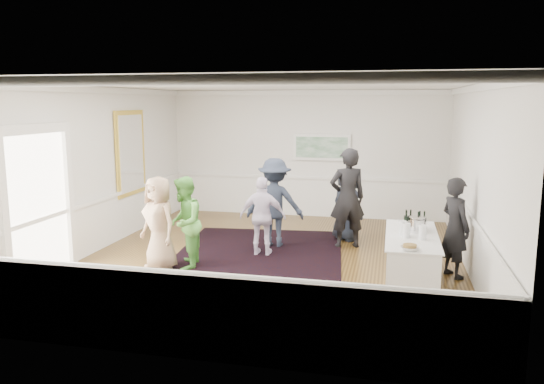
% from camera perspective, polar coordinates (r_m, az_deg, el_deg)
% --- Properties ---
extents(floor, '(8.00, 8.00, 0.00)m').
position_cam_1_polar(floor, '(9.96, -0.09, -7.27)').
color(floor, brown).
rests_on(floor, ground).
extents(ceiling, '(7.00, 8.00, 0.02)m').
position_cam_1_polar(ceiling, '(9.54, -0.10, 11.46)').
color(ceiling, white).
rests_on(ceiling, wall_back).
extents(wall_left, '(0.02, 8.00, 3.20)m').
position_cam_1_polar(wall_left, '(10.94, -18.28, 2.34)').
color(wall_left, white).
rests_on(wall_left, floor).
extents(wall_right, '(0.02, 8.00, 3.20)m').
position_cam_1_polar(wall_right, '(9.48, 21.00, 1.13)').
color(wall_right, white).
rests_on(wall_right, floor).
extents(wall_back, '(7.00, 0.02, 3.20)m').
position_cam_1_polar(wall_back, '(13.52, 3.70, 4.11)').
color(wall_back, white).
rests_on(wall_back, floor).
extents(wall_front, '(7.00, 0.02, 3.20)m').
position_cam_1_polar(wall_front, '(5.85, -8.89, -3.29)').
color(wall_front, white).
rests_on(wall_front, floor).
extents(wainscoting, '(7.00, 8.00, 1.00)m').
position_cam_1_polar(wainscoting, '(9.83, -0.09, -4.48)').
color(wainscoting, white).
rests_on(wainscoting, floor).
extents(mirror, '(0.05, 1.25, 1.85)m').
position_cam_1_polar(mirror, '(12.02, -14.95, 4.08)').
color(mirror, yellow).
rests_on(mirror, wall_left).
extents(doorway, '(0.10, 1.78, 2.56)m').
position_cam_1_polar(doorway, '(9.37, -23.89, -0.28)').
color(doorway, white).
rests_on(doorway, wall_left).
extents(landscape_painting, '(1.44, 0.06, 0.66)m').
position_cam_1_polar(landscape_painting, '(13.39, 5.37, 4.81)').
color(landscape_painting, white).
rests_on(landscape_painting, wall_back).
extents(area_rug, '(3.53, 4.41, 0.02)m').
position_cam_1_polar(area_rug, '(10.18, -1.49, -6.84)').
color(area_rug, black).
rests_on(area_rug, floor).
extents(serving_table, '(0.80, 2.10, 0.85)m').
position_cam_1_polar(serving_table, '(8.70, 14.70, -7.17)').
color(serving_table, white).
rests_on(serving_table, floor).
extents(bartender, '(0.67, 0.73, 1.68)m').
position_cam_1_polar(bartender, '(9.33, 19.11, -3.63)').
color(bartender, black).
rests_on(bartender, floor).
extents(guest_tan, '(0.96, 0.85, 1.64)m').
position_cam_1_polar(guest_tan, '(9.42, -12.06, -3.30)').
color(guest_tan, tan).
rests_on(guest_tan, floor).
extents(guest_green, '(0.77, 0.90, 1.63)m').
position_cam_1_polar(guest_green, '(9.40, -9.44, -3.30)').
color(guest_green, '#64BF4C').
rests_on(guest_green, floor).
extents(guest_lilac, '(0.90, 0.40, 1.51)m').
position_cam_1_polar(guest_lilac, '(10.06, -1.00, -2.65)').
color(guest_lilac, white).
rests_on(guest_lilac, floor).
extents(guest_dark_a, '(1.20, 0.74, 1.80)m').
position_cam_1_polar(guest_dark_a, '(10.66, 0.28, -1.16)').
color(guest_dark_a, '#202736').
rests_on(guest_dark_a, floor).
extents(guest_dark_b, '(0.86, 0.73, 2.01)m').
position_cam_1_polar(guest_dark_b, '(10.69, 8.10, -0.66)').
color(guest_dark_b, black).
rests_on(guest_dark_b, floor).
extents(guest_navy, '(0.89, 0.86, 1.55)m').
position_cam_1_polar(guest_navy, '(11.28, 8.01, -1.31)').
color(guest_navy, '#202736').
rests_on(guest_navy, floor).
extents(wine_bottles, '(0.36, 0.20, 0.31)m').
position_cam_1_polar(wine_bottles, '(9.01, 15.04, -2.81)').
color(wine_bottles, black).
rests_on(wine_bottles, serving_table).
extents(juice_pitchers, '(0.40, 0.32, 0.24)m').
position_cam_1_polar(juice_pitchers, '(8.40, 14.68, -3.95)').
color(juice_pitchers, '#64AB3D').
rests_on(juice_pitchers, serving_table).
extents(ice_bucket, '(0.26, 0.26, 0.25)m').
position_cam_1_polar(ice_bucket, '(8.76, 15.37, -3.46)').
color(ice_bucket, silver).
rests_on(ice_bucket, serving_table).
extents(nut_bowl, '(0.26, 0.26, 0.08)m').
position_cam_1_polar(nut_bowl, '(7.72, 14.60, -5.77)').
color(nut_bowl, white).
rests_on(nut_bowl, serving_table).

